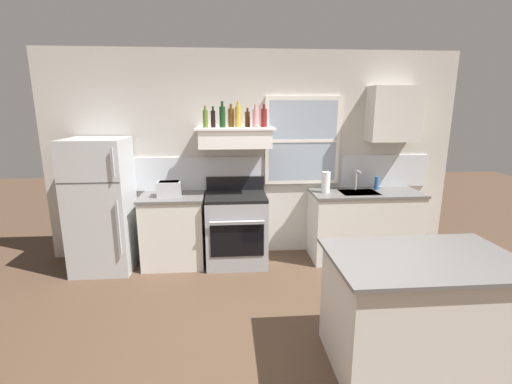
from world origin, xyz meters
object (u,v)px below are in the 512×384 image
Objects in this scene: bottle_amber_wine at (231,117)px; dish_soap_bottle at (377,183)px; bottle_balsamic_dark at (213,119)px; bottle_dark_green_wine at (222,116)px; bottle_red_label_wine at (264,118)px; paper_towel_roll at (326,182)px; kitchen_island at (418,311)px; stove_range at (236,228)px; bottle_champagne_gold_foil at (238,116)px; toaster at (169,189)px; bottle_olive_oil_square at (205,118)px; bottle_rose_pink at (255,118)px; bottle_brown_stout at (248,119)px; refrigerator at (101,205)px.

bottle_amber_wine is 2.11m from dish_soap_bottle.
bottle_balsamic_dark is 0.12m from bottle_dark_green_wine.
bottle_red_label_wine is 1.03× the size of paper_towel_roll.
dish_soap_bottle is 0.13× the size of kitchen_island.
paper_towel_roll is (1.31, -0.04, -0.83)m from bottle_dark_green_wine.
stove_range is 1.42m from bottle_champagne_gold_foil.
toaster is 1.98m from paper_towel_roll.
bottle_red_label_wine is at bearing -9.50° from bottle_amber_wine.
bottle_olive_oil_square is 2.39m from dish_soap_bottle.
bottle_rose_pink reaches higher than bottle_balsamic_dark.
bottle_rose_pink is 0.12m from bottle_red_label_wine.
bottle_brown_stout is 0.86× the size of bottle_rose_pink.
bottle_balsamic_dark is (0.56, 0.11, 0.84)m from toaster.
bottle_dark_green_wine is at bearing -168.93° from bottle_brown_stout.
bottle_brown_stout reaches higher than kitchen_island.
dish_soap_bottle is (1.72, 0.00, -0.84)m from bottle_brown_stout.
refrigerator is at bearing -177.40° from dish_soap_bottle.
stove_range is 6.06× the size of dish_soap_bottle.
bottle_brown_stout is at bearing 6.44° from bottle_balsamic_dark.
bottle_rose_pink is at bearing -3.86° from bottle_balsamic_dark.
kitchen_island is (2.17, -2.02, -0.55)m from toaster.
bottle_balsamic_dark is 3.01m from kitchen_island.
bottle_champagne_gold_foil is (0.19, 0.04, -0.00)m from bottle_dark_green_wine.
bottle_balsamic_dark is (1.39, 0.11, 1.04)m from refrigerator.
stove_range is 1.42m from bottle_rose_pink.
refrigerator is 6.04× the size of paper_towel_roll.
bottle_balsamic_dark is at bearing -178.72° from dish_soap_bottle.
bottle_balsamic_dark is 1.64m from paper_towel_roll.
bottle_champagne_gold_foil reaches higher than toaster.
refrigerator is 1.93m from bottle_amber_wine.
bottle_balsamic_dark is 0.81× the size of bottle_dark_green_wine.
refrigerator is 3.63m from kitchen_island.
bottle_amber_wine is at bearing 161.22° from bottle_rose_pink.
toaster is 0.96× the size of bottle_champagne_gold_foil.
dish_soap_bottle is at bearing 7.89° from paper_towel_roll.
bottle_rose_pink reaches higher than paper_towel_roll.
toaster is 0.95× the size of bottle_dark_green_wine.
bottle_olive_oil_square is at bearing 169.89° from stove_range.
bottle_dark_green_wine is 0.32m from bottle_brown_stout.
refrigerator is 2.09m from bottle_brown_stout.
bottle_brown_stout reaches higher than dish_soap_bottle.
paper_towel_roll is (1.16, 0.04, 0.58)m from stove_range.
bottle_amber_wine is (0.78, 0.17, 0.85)m from toaster.
bottle_rose_pink is at bearing 3.86° from toaster.
kitchen_island is at bearing -58.79° from bottle_champagne_gold_foil.
bottle_rose_pink is at bearing -0.80° from bottle_olive_oil_square.
bottle_olive_oil_square is at bearing -172.12° from bottle_champagne_gold_foil.
bottle_olive_oil_square is 3.05m from kitchen_island.
bottle_champagne_gold_foil reaches higher than refrigerator.
bottle_brown_stout is at bearing -179.99° from dish_soap_bottle.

